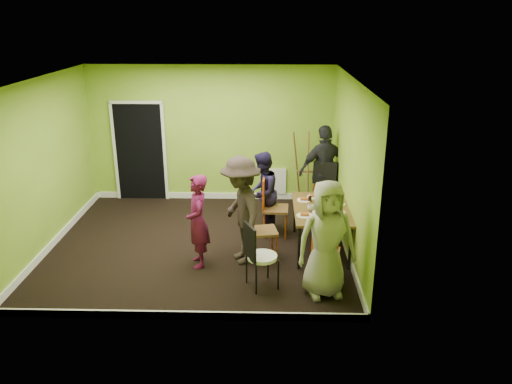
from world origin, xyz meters
TOP-DOWN VIEW (x-y plane):
  - ground at (0.00, 0.00)m, footprint 5.00×5.00m
  - room_walls at (-0.02, 0.04)m, footprint 5.04×4.54m
  - dining_table at (2.05, -0.14)m, footprint 0.90×1.50m
  - chair_left_far at (1.22, 0.43)m, footprint 0.47×0.46m
  - chair_left_near at (1.02, -0.48)m, footprint 0.49×0.49m
  - chair_back_end at (2.25, 1.28)m, footprint 0.57×0.63m
  - chair_front_end at (2.01, -1.25)m, footprint 0.47×0.48m
  - chair_bentwood at (1.04, -1.39)m, footprint 0.52×0.51m
  - easel at (1.96, 1.79)m, footprint 0.64×0.60m
  - plate_near_left at (1.79, 0.18)m, footprint 0.25×0.25m
  - plate_near_right at (1.75, -0.50)m, footprint 0.25×0.25m
  - plate_far_back at (1.98, 0.35)m, footprint 0.25×0.25m
  - plate_far_front at (1.97, -0.73)m, footprint 0.25×0.25m
  - plate_wall_back at (2.36, 0.01)m, footprint 0.22×0.22m
  - plate_wall_front at (2.30, -0.35)m, footprint 0.22×0.22m
  - thermos at (1.98, -0.12)m, footprint 0.07×0.07m
  - blue_bottle at (2.29, -0.51)m, footprint 0.07×0.07m
  - orange_bottle at (1.99, 0.09)m, footprint 0.03×0.03m
  - glass_mid at (1.88, 0.14)m, footprint 0.06×0.06m
  - glass_back at (2.09, 0.26)m, footprint 0.06×0.06m
  - glass_front at (2.21, -0.66)m, footprint 0.07×0.07m
  - cup_a at (1.87, -0.26)m, footprint 0.11×0.11m
  - cup_b at (2.24, -0.09)m, footprint 0.11×0.11m
  - person_standing at (0.10, -0.73)m, footprint 0.46×0.60m
  - person_left_far at (1.07, 0.59)m, footprint 0.74×0.84m
  - person_left_near at (0.76, -0.57)m, footprint 0.99×1.27m
  - person_back_end at (2.26, 1.47)m, footprint 1.12×0.73m
  - person_front_end at (1.98, -1.54)m, footprint 0.92×0.70m

SIDE VIEW (x-z plane):
  - ground at x=0.00m, z-range 0.00..0.00m
  - chair_front_end at x=2.01m, z-range 0.06..1.03m
  - chair_bentwood at x=1.04m, z-range 0.05..1.04m
  - chair_left_near at x=1.02m, z-range 0.06..1.07m
  - chair_left_far at x=1.22m, z-range 0.07..1.13m
  - dining_table at x=2.05m, z-range 0.32..1.07m
  - person_left_far at x=1.07m, z-range 0.00..1.47m
  - person_standing at x=0.10m, z-range 0.00..1.48m
  - plate_near_left at x=1.79m, z-range 0.75..0.76m
  - plate_near_right at x=1.75m, z-range 0.75..0.76m
  - plate_far_back at x=1.98m, z-range 0.75..0.76m
  - plate_far_front at x=1.97m, z-range 0.75..0.76m
  - plate_wall_back at x=2.36m, z-range 0.75..0.76m
  - plate_wall_front at x=2.30m, z-range 0.75..0.76m
  - chair_back_end at x=2.25m, z-range 0.23..1.33m
  - orange_bottle at x=1.99m, z-range 0.75..0.83m
  - easel at x=1.96m, z-range -0.01..1.59m
  - glass_back at x=2.09m, z-range 0.75..0.83m
  - cup_a at x=1.87m, z-range 0.75..0.84m
  - glass_mid at x=1.88m, z-range 0.75..0.85m
  - cup_b at x=2.24m, z-range 0.75..0.85m
  - glass_front at x=2.21m, z-range 0.75..0.86m
  - blue_bottle at x=2.29m, z-range 0.75..0.93m
  - person_front_end at x=1.98m, z-range 0.00..1.68m
  - thermos at x=1.98m, z-range 0.75..0.96m
  - person_left_near at x=0.76m, z-range 0.00..1.73m
  - person_back_end at x=2.26m, z-range 0.00..1.77m
  - room_walls at x=-0.02m, z-range -0.42..2.40m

